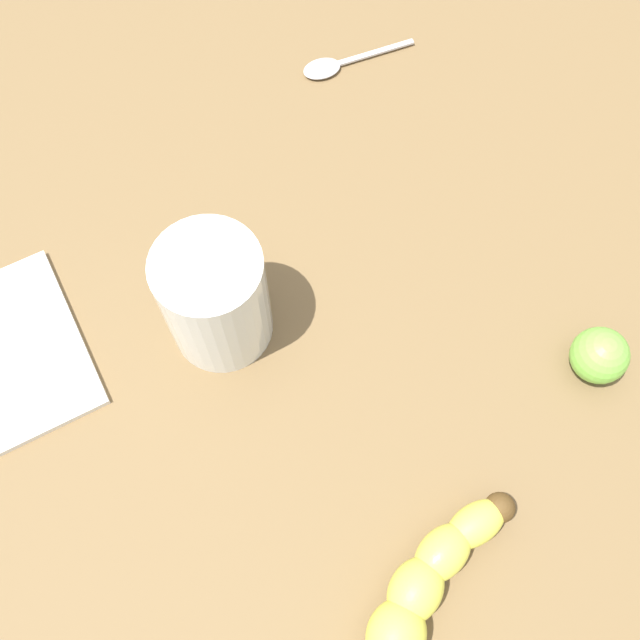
% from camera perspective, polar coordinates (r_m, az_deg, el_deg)
% --- Properties ---
extents(wooden_tabletop, '(1.20, 1.20, 0.03)m').
position_cam_1_polar(wooden_tabletop, '(0.60, 3.63, 0.03)').
color(wooden_tabletop, brown).
rests_on(wooden_tabletop, ground).
extents(smoothie_glass, '(0.08, 0.08, 0.10)m').
position_cam_1_polar(smoothie_glass, '(0.54, -8.17, 1.55)').
color(smoothie_glass, silver).
rests_on(smoothie_glass, wooden_tabletop).
extents(lime_fruit, '(0.04, 0.04, 0.04)m').
position_cam_1_polar(lime_fruit, '(0.59, 21.04, -2.60)').
color(lime_fruit, '#75C142').
rests_on(lime_fruit, wooden_tabletop).
extents(teaspoon, '(0.07, 0.10, 0.01)m').
position_cam_1_polar(teaspoon, '(0.73, 0.68, 19.23)').
color(teaspoon, silver).
rests_on(teaspoon, wooden_tabletop).
extents(folded_napkin, '(0.18, 0.16, 0.01)m').
position_cam_1_polar(folded_napkin, '(0.62, -23.27, -2.52)').
color(folded_napkin, white).
rests_on(folded_napkin, wooden_tabletop).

